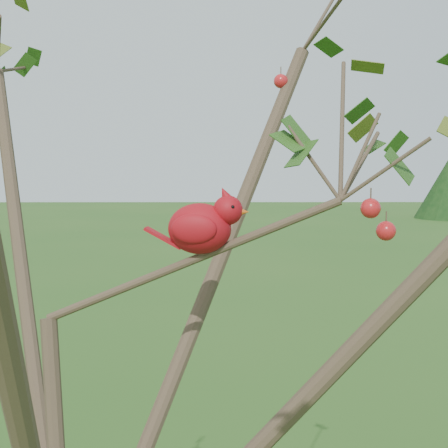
# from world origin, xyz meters

# --- Properties ---
(crabapple_tree) EXTENTS (2.35, 2.05, 2.95)m
(crabapple_tree) POSITION_xyz_m (0.03, -0.02, 2.12)
(crabapple_tree) COLOR #3F2F22
(crabapple_tree) RESTS_ON ground
(cardinal) EXTENTS (0.22, 0.12, 0.15)m
(cardinal) POSITION_xyz_m (0.28, 0.07, 2.15)
(cardinal) COLOR #B00F17
(cardinal) RESTS_ON ground
(distant_trees) EXTENTS (38.02, 10.16, 3.13)m
(distant_trees) POSITION_xyz_m (-1.82, 23.21, 1.40)
(distant_trees) COLOR #3F2F22
(distant_trees) RESTS_ON ground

